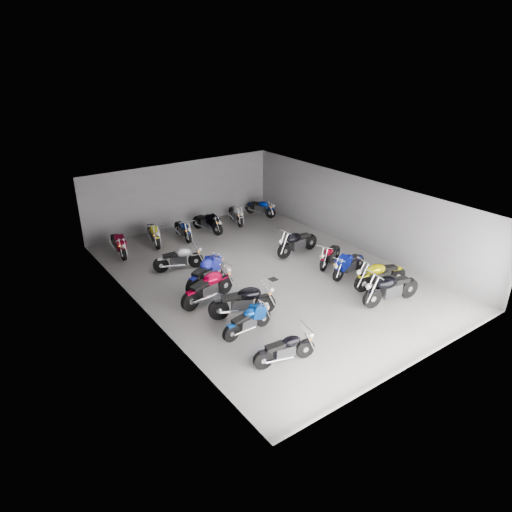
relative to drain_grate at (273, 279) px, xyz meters
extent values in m
plane|color=gray|center=(0.00, 0.50, -0.01)|extent=(14.00, 14.00, 0.00)
cube|color=slate|center=(0.00, 7.50, 1.59)|extent=(10.00, 0.10, 3.20)
cube|color=slate|center=(-5.00, 0.50, 1.59)|extent=(0.10, 14.00, 3.20)
cube|color=slate|center=(5.00, 0.50, 1.59)|extent=(0.10, 14.00, 3.20)
cube|color=black|center=(0.00, 0.50, 3.21)|extent=(10.00, 14.00, 0.04)
cube|color=black|center=(0.00, 0.00, 0.00)|extent=(0.32, 0.32, 0.01)
cylinder|color=black|center=(-2.25, -4.43, 0.29)|extent=(0.59, 0.24, 0.58)
cylinder|color=black|center=(-3.54, -4.15, 0.29)|extent=(0.60, 0.26, 0.58)
cube|color=#2D2D30|center=(-2.90, -4.29, 0.38)|extent=(0.64, 0.39, 0.36)
ellipsoid|color=black|center=(-2.70, -4.33, 0.67)|extent=(0.68, 0.49, 0.33)
cube|color=black|center=(-3.18, -4.23, 0.63)|extent=(0.60, 0.37, 0.17)
cylinder|color=black|center=(-2.26, -2.40, 0.28)|extent=(0.58, 0.17, 0.57)
cylinder|color=black|center=(-3.56, -2.52, 0.28)|extent=(0.58, 0.19, 0.57)
cube|color=#2D2D30|center=(-2.91, -2.46, 0.37)|extent=(0.60, 0.32, 0.36)
ellipsoid|color=navy|center=(-2.71, -2.44, 0.66)|extent=(0.64, 0.41, 0.32)
cube|color=black|center=(-3.20, -2.48, 0.62)|extent=(0.57, 0.30, 0.16)
cylinder|color=black|center=(-1.72, -1.79, 0.34)|extent=(0.70, 0.38, 0.70)
cylinder|color=black|center=(-3.20, -1.23, 0.34)|extent=(0.71, 0.40, 0.70)
cube|color=#2D2D30|center=(-2.46, -1.51, 0.45)|extent=(0.78, 0.56, 0.44)
ellipsoid|color=black|center=(-2.24, -1.59, 0.80)|extent=(0.85, 0.67, 0.39)
cube|color=black|center=(-2.79, -1.38, 0.76)|extent=(0.73, 0.52, 0.20)
cylinder|color=black|center=(-2.12, 0.15, 0.35)|extent=(0.72, 0.28, 0.71)
cylinder|color=black|center=(-3.70, -0.17, 0.35)|extent=(0.73, 0.30, 0.71)
cube|color=#2D2D30|center=(-2.91, -0.01, 0.46)|extent=(0.77, 0.47, 0.44)
ellipsoid|color=#A60025|center=(-2.67, 0.04, 0.81)|extent=(0.83, 0.58, 0.40)
cube|color=black|center=(-3.26, -0.08, 0.77)|extent=(0.72, 0.44, 0.20)
cylinder|color=black|center=(-1.67, 1.38, 0.34)|extent=(0.69, 0.42, 0.70)
cylinder|color=black|center=(-3.11, 0.71, 0.34)|extent=(0.70, 0.44, 0.70)
cube|color=#2D2D30|center=(-2.39, 1.04, 0.45)|extent=(0.78, 0.59, 0.44)
ellipsoid|color=#1D24AF|center=(-2.17, 1.15, 0.80)|extent=(0.86, 0.71, 0.39)
cube|color=black|center=(-2.71, 0.90, 0.76)|extent=(0.73, 0.56, 0.20)
cylinder|color=black|center=(-1.90, 2.72, 0.31)|extent=(0.64, 0.30, 0.62)
cylinder|color=black|center=(-3.26, 3.12, 0.31)|extent=(0.64, 0.32, 0.62)
cube|color=#2D2D30|center=(-2.58, 2.92, 0.40)|extent=(0.69, 0.46, 0.39)
ellipsoid|color=silver|center=(-2.37, 2.86, 0.72)|extent=(0.75, 0.56, 0.35)
cube|color=black|center=(-2.88, 3.01, 0.68)|extent=(0.65, 0.43, 0.18)
cylinder|color=black|center=(1.48, -3.65, 0.36)|extent=(0.74, 0.26, 0.73)
cylinder|color=black|center=(3.10, -3.92, 0.36)|extent=(0.74, 0.28, 0.73)
cube|color=#2D2D30|center=(2.29, -3.78, 0.47)|extent=(0.78, 0.45, 0.45)
ellipsoid|color=black|center=(2.04, -3.74, 0.83)|extent=(0.84, 0.57, 0.41)
cube|color=black|center=(2.65, -3.84, 0.79)|extent=(0.73, 0.42, 0.21)
cylinder|color=black|center=(2.08, -2.67, 0.34)|extent=(0.70, 0.28, 0.69)
cylinder|color=black|center=(3.60, -2.99, 0.34)|extent=(0.71, 0.30, 0.69)
cube|color=#2D2D30|center=(2.84, -2.83, 0.45)|extent=(0.75, 0.46, 0.43)
ellipsoid|color=#BAB005|center=(2.61, -2.79, 0.79)|extent=(0.80, 0.57, 0.39)
cube|color=black|center=(3.18, -2.90, 0.75)|extent=(0.70, 0.43, 0.20)
cylinder|color=black|center=(1.96, -1.54, 0.30)|extent=(0.63, 0.23, 0.61)
cylinder|color=black|center=(3.34, -1.30, 0.30)|extent=(0.63, 0.25, 0.61)
cube|color=#2D2D30|center=(2.65, -1.42, 0.40)|extent=(0.67, 0.39, 0.38)
ellipsoid|color=#0A168F|center=(2.44, -1.46, 0.70)|extent=(0.71, 0.49, 0.35)
cube|color=black|center=(2.95, -1.37, 0.67)|extent=(0.62, 0.37, 0.17)
cylinder|color=black|center=(2.14, -0.56, 0.28)|extent=(0.58, 0.34, 0.58)
cylinder|color=black|center=(3.34, -0.03, 0.28)|extent=(0.58, 0.35, 0.58)
cube|color=#2D2D30|center=(2.74, -0.29, 0.37)|extent=(0.65, 0.48, 0.36)
ellipsoid|color=maroon|center=(2.55, -0.37, 0.66)|extent=(0.71, 0.58, 0.32)
cube|color=black|center=(3.00, -0.18, 0.63)|extent=(0.60, 0.45, 0.16)
cylinder|color=black|center=(1.59, 1.30, 0.34)|extent=(0.70, 0.19, 0.69)
cylinder|color=black|center=(3.15, 1.41, 0.34)|extent=(0.70, 0.21, 0.69)
cube|color=#2D2D30|center=(2.37, 1.36, 0.45)|extent=(0.72, 0.37, 0.43)
ellipsoid|color=black|center=(2.14, 1.34, 0.79)|extent=(0.76, 0.48, 0.39)
cube|color=black|center=(2.71, 1.38, 0.75)|extent=(0.67, 0.34, 0.20)
cylinder|color=black|center=(-4.07, 5.11, 0.32)|extent=(0.19, 0.65, 0.64)
cylinder|color=black|center=(-3.93, 6.56, 0.32)|extent=(0.21, 0.65, 0.64)
cube|color=#2D2D30|center=(-4.00, 5.83, 0.42)|extent=(0.36, 0.68, 0.40)
ellipsoid|color=maroon|center=(-4.02, 5.61, 0.74)|extent=(0.46, 0.72, 0.36)
cube|color=black|center=(-3.97, 6.15, 0.70)|extent=(0.34, 0.63, 0.18)
cylinder|color=black|center=(-2.40, 5.36, 0.32)|extent=(0.26, 0.66, 0.65)
cylinder|color=black|center=(-2.11, 6.80, 0.32)|extent=(0.28, 0.66, 0.65)
cube|color=#2D2D30|center=(-2.25, 6.08, 0.42)|extent=(0.43, 0.70, 0.40)
ellipsoid|color=yellow|center=(-2.30, 5.86, 0.74)|extent=(0.53, 0.75, 0.36)
cube|color=black|center=(-2.19, 6.40, 0.70)|extent=(0.40, 0.66, 0.18)
cylinder|color=black|center=(-0.95, 5.19, 0.29)|extent=(0.18, 0.60, 0.59)
cylinder|color=black|center=(-0.80, 6.52, 0.29)|extent=(0.20, 0.60, 0.59)
cube|color=#2D2D30|center=(-0.87, 5.86, 0.38)|extent=(0.34, 0.63, 0.37)
ellipsoid|color=navy|center=(-0.90, 5.66, 0.68)|extent=(0.44, 0.66, 0.33)
cube|color=black|center=(-0.84, 6.15, 0.64)|extent=(0.32, 0.59, 0.17)
cylinder|color=black|center=(0.66, 5.24, 0.30)|extent=(0.26, 0.63, 0.62)
cylinder|color=black|center=(0.34, 6.61, 0.30)|extent=(0.28, 0.64, 0.62)
cube|color=#2D2D30|center=(0.50, 5.93, 0.40)|extent=(0.43, 0.68, 0.39)
ellipsoid|color=black|center=(0.55, 5.72, 0.71)|extent=(0.53, 0.73, 0.35)
cube|color=black|center=(0.43, 6.23, 0.67)|extent=(0.40, 0.64, 0.18)
cylinder|color=black|center=(2.16, 5.52, 0.30)|extent=(0.27, 0.62, 0.61)
cylinder|color=black|center=(2.51, 6.85, 0.30)|extent=(0.29, 0.62, 0.61)
cube|color=#2D2D30|center=(2.33, 6.18, 0.39)|extent=(0.43, 0.67, 0.38)
ellipsoid|color=silver|center=(2.28, 5.98, 0.70)|extent=(0.53, 0.72, 0.34)
cube|color=black|center=(2.41, 6.48, 0.66)|extent=(0.40, 0.63, 0.17)
cylinder|color=black|center=(4.21, 5.74, 0.29)|extent=(0.30, 0.59, 0.58)
cylinder|color=black|center=(3.79, 6.99, 0.29)|extent=(0.32, 0.60, 0.58)
cube|color=#2D2D30|center=(4.00, 6.36, 0.38)|extent=(0.45, 0.65, 0.37)
ellipsoid|color=#021D9B|center=(4.07, 6.17, 0.67)|extent=(0.55, 0.71, 0.33)
cube|color=black|center=(3.91, 6.64, 0.63)|extent=(0.42, 0.61, 0.17)
camera|label=1|loc=(-9.72, -12.45, 8.13)|focal=32.00mm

